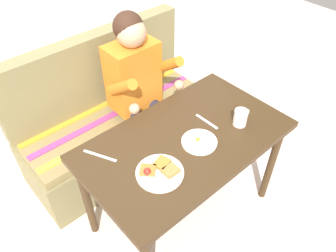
% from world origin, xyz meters
% --- Properties ---
extents(ground_plane, '(8.00, 8.00, 0.00)m').
position_xyz_m(ground_plane, '(0.00, 0.00, 0.00)').
color(ground_plane, beige).
extents(table, '(1.20, 0.70, 0.73)m').
position_xyz_m(table, '(0.00, 0.00, 0.65)').
color(table, '#352413').
rests_on(table, ground).
extents(couch, '(1.44, 0.56, 1.00)m').
position_xyz_m(couch, '(0.00, 0.76, 0.33)').
color(couch, olive).
rests_on(couch, ground).
extents(person, '(0.45, 0.61, 1.21)m').
position_xyz_m(person, '(0.13, 0.59, 0.74)').
color(person, orange).
rests_on(person, ground).
extents(plate_breakfast, '(0.25, 0.25, 0.05)m').
position_xyz_m(plate_breakfast, '(-0.28, -0.10, 0.74)').
color(plate_breakfast, white).
rests_on(plate_breakfast, table).
extents(plate_eggs, '(0.20, 0.20, 0.04)m').
position_xyz_m(plate_eggs, '(0.03, -0.08, 0.74)').
color(plate_eggs, white).
rests_on(plate_eggs, table).
extents(coffee_mug, '(0.12, 0.08, 0.10)m').
position_xyz_m(coffee_mug, '(0.32, -0.12, 0.78)').
color(coffee_mug, white).
rests_on(coffee_mug, table).
extents(fork, '(0.02, 0.17, 0.00)m').
position_xyz_m(fork, '(0.19, 0.02, 0.73)').
color(fork, silver).
rests_on(fork, table).
extents(knife, '(0.10, 0.19, 0.00)m').
position_xyz_m(knife, '(-0.44, 0.21, 0.73)').
color(knife, silver).
rests_on(knife, table).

